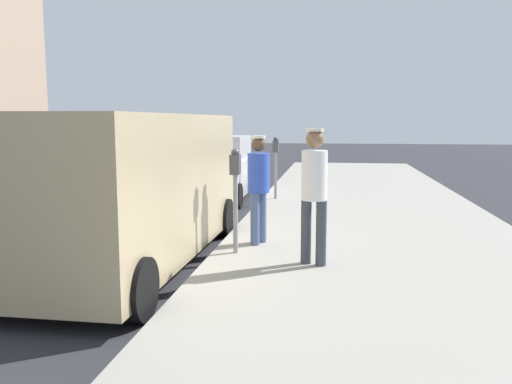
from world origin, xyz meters
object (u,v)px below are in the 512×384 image
parking_meter_near (235,183)px  pedestrian_in_white (314,187)px  parking_meter_far (276,157)px  parked_van (127,185)px  pedestrian_in_blue (259,182)px  parked_sedan_ahead (215,170)px

parking_meter_near → pedestrian_in_white: bearing=-22.5°
parking_meter_far → pedestrian_in_white: bearing=-79.0°
parking_meter_far → parked_van: 5.96m
pedestrian_in_white → parking_meter_far: bearing=101.0°
parking_meter_near → parked_van: bearing=-167.1°
parking_meter_far → pedestrian_in_white: 6.01m
pedestrian_in_blue → parked_sedan_ahead: pedestrian_in_blue is taller
parking_meter_far → parked_sedan_ahead: parking_meter_far is taller
pedestrian_in_blue → parked_van: parked_van is taller
parking_meter_far → parked_sedan_ahead: size_ratio=0.34×
parked_van → pedestrian_in_white: bearing=-2.8°
pedestrian_in_white → pedestrian_in_blue: bearing=129.2°
parking_meter_near → pedestrian_in_white: size_ratio=0.84×
pedestrian_in_white → parking_meter_near: bearing=157.5°
pedestrian_in_blue → parked_van: bearing=-151.0°
pedestrian_in_blue → parked_van: size_ratio=0.32×
parking_meter_far → pedestrian_in_blue: (0.25, -4.80, -0.07)m
pedestrian_in_blue → pedestrian_in_white: bearing=-50.8°
parked_sedan_ahead → parking_meter_far: bearing=-29.6°
parking_meter_far → pedestrian_in_white: (1.14, -5.90, 0.02)m
pedestrian_in_white → parked_van: 2.65m
parked_sedan_ahead → parking_meter_near: bearing=-74.9°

